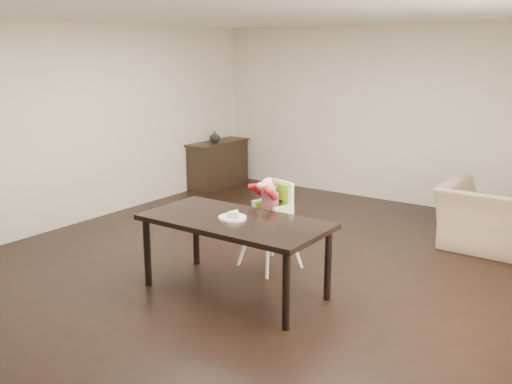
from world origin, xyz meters
TOP-DOWN VIEW (x-y plane):
  - ground at (0.00, 0.00)m, footprint 7.00×7.00m
  - room_walls at (0.00, 0.00)m, footprint 6.02×7.02m
  - dining_table at (0.19, -0.74)m, footprint 1.80×0.90m
  - high_chair at (0.09, 0.04)m, footprint 0.52×0.52m
  - plate at (0.18, -0.75)m, footprint 0.32×0.32m
  - armchair at (1.96, 2.02)m, footprint 1.22×0.80m
  - sideboard at (-2.78, 2.70)m, footprint 0.44×1.26m
  - vase at (-2.78, 2.62)m, footprint 0.20×0.21m

SIDE VIEW (x-z plane):
  - ground at x=0.00m, z-range 0.00..0.00m
  - sideboard at x=-2.78m, z-range 0.00..0.79m
  - armchair at x=1.96m, z-range 0.00..1.05m
  - dining_table at x=0.19m, z-range 0.30..1.05m
  - high_chair at x=0.09m, z-range 0.21..1.21m
  - plate at x=0.18m, z-range 0.74..0.82m
  - vase at x=-2.78m, z-range 0.79..0.97m
  - room_walls at x=0.00m, z-range 0.50..3.21m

